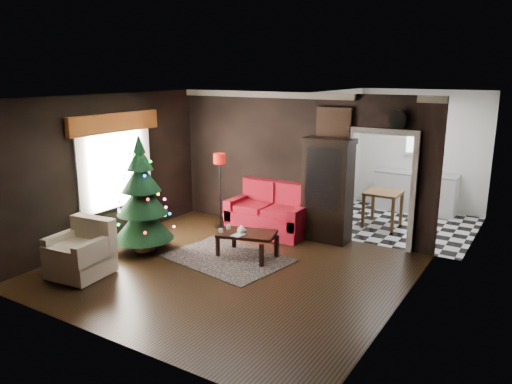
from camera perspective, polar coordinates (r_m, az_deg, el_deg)
The scene contains 26 objects.
floor at distance 8.15m, azimuth -3.38°, elevation -9.17°, with size 5.50×5.50×0.00m, color black.
ceiling at distance 7.51m, azimuth -3.69°, elevation 10.88°, with size 5.50×5.50×0.00m, color white.
wall_back at distance 9.81m, azimuth 4.94°, elevation 3.32°, with size 5.50×5.50×0.00m, color black.
wall_front at distance 5.93m, azimuth -17.64°, elevation -4.36°, with size 5.50×5.50×0.00m, color black.
wall_left at distance 9.54m, azimuth -17.15°, elevation 2.45°, with size 5.50×5.50×0.00m, color black.
wall_right at distance 6.57m, azimuth 16.49°, elevation -2.52°, with size 5.50×5.50×0.00m, color black.
doorway at distance 9.26m, azimuth 14.30°, elevation 0.09°, with size 1.10×0.10×2.10m, color silver, non-canonical shape.
left_window at distance 9.63m, azimuth -16.13°, elevation 2.93°, with size 0.05×1.60×1.40m, color white.
valance at distance 9.46m, azimuth -16.13°, elevation 7.76°, with size 0.12×2.10×0.35m, color #994B1E.
kitchen_floor at distance 10.93m, azimuth 16.39°, elevation -3.66°, with size 3.00×3.00×0.00m, color silver.
kitchen_window at distance 11.96m, azimuth 18.86°, elevation 5.99°, with size 0.70×0.06×0.70m, color white.
rug at distance 8.67m, azimuth -3.35°, elevation -7.68°, with size 2.04×1.48×0.01m, color #3F2B38.
loveseat at distance 9.82m, azimuth 1.56°, elevation -2.02°, with size 1.70×0.90×1.00m, color maroon, non-canonical shape.
curio_cabinet at distance 9.40m, azimuth 8.32°, elevation -0.06°, with size 0.90×0.45×1.90m, color black, non-canonical shape.
floor_lamp at distance 9.94m, azimuth -4.21°, elevation 0.11°, with size 0.26×0.26×1.55m, color black, non-canonical shape.
christmas_tree at distance 8.92m, azimuth -13.19°, elevation -0.37°, with size 1.08×1.08×2.06m, color black, non-canonical shape.
armchair at distance 8.28m, azimuth -19.92°, elevation -6.23°, with size 0.86×0.86×0.88m, color #C2B894, non-canonical shape.
coffee_table at distance 8.64m, azimuth -1.05°, elevation -6.13°, with size 0.98×0.59×0.44m, color black, non-canonical shape.
teapot at distance 8.48m, azimuth -1.74°, elevation -4.43°, with size 0.15×0.15×0.15m, color silver, non-canonical shape.
cup_a at distance 8.77m, azimuth -3.23°, elevation -4.10°, with size 0.08×0.08×0.07m, color silver.
cup_b at distance 8.59m, azimuth -4.13°, elevation -4.50°, with size 0.08×0.08×0.07m, color silver.
book at distance 8.43m, azimuth -2.54°, elevation -4.26°, with size 0.17×0.02×0.23m, color gray.
wall_clock at distance 8.93m, azimuth 16.25°, elevation 8.13°, with size 0.32×0.32×0.06m, color silver.
painting at distance 9.34m, azimuth 9.06°, elevation 7.94°, with size 0.62×0.05×0.52m, color #B36940.
kitchen_counter at distance 11.94m, azimuth 18.11°, elevation -0.08°, with size 1.80×0.60×0.90m, color silver.
kitchen_table at distance 10.63m, azimuth 14.54°, elevation -1.93°, with size 0.70×0.70×0.75m, color brown, non-canonical shape.
Camera 1 is at (4.35, -6.11, 3.19)m, focal length 34.29 mm.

